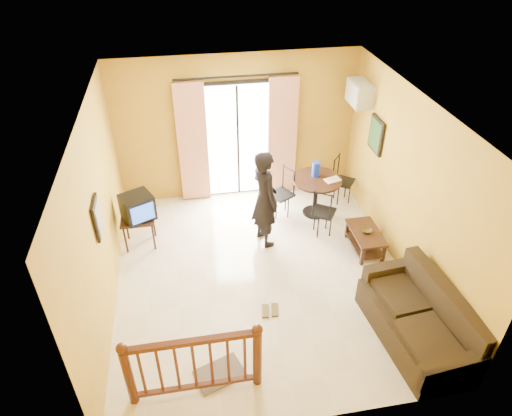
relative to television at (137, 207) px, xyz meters
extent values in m
plane|color=beige|center=(1.87, -1.12, -0.77)|extent=(5.00, 5.00, 0.00)
plane|color=white|center=(1.87, -1.12, 2.03)|extent=(5.00, 5.00, 0.00)
plane|color=#B78C23|center=(1.87, 1.38, 0.63)|extent=(4.50, 0.00, 4.50)
plane|color=#B78C23|center=(1.87, -3.62, 0.63)|extent=(4.50, 0.00, 4.50)
plane|color=#B78C23|center=(-0.38, -1.12, 0.63)|extent=(0.00, 5.00, 5.00)
plane|color=#B78C23|center=(4.12, -1.12, 0.63)|extent=(0.00, 5.00, 5.00)
cube|color=black|center=(1.87, 1.36, 0.38)|extent=(1.34, 0.03, 2.34)
cube|color=white|center=(1.87, 1.33, 0.38)|extent=(1.20, 0.04, 2.20)
cube|color=black|center=(1.87, 1.31, 0.38)|extent=(0.04, 0.02, 2.20)
cube|color=#F7E2BA|center=(1.02, 1.28, 0.43)|extent=(0.55, 0.08, 2.35)
cube|color=#F7E2BA|center=(2.72, 1.28, 0.43)|extent=(0.55, 0.08, 2.35)
cylinder|color=black|center=(1.87, 1.28, 1.65)|extent=(2.20, 0.04, 0.04)
cube|color=black|center=(-0.03, 0.00, -0.24)|extent=(0.55, 0.46, 0.04)
cylinder|color=black|center=(-0.26, -0.18, -0.51)|extent=(0.04, 0.04, 0.54)
cylinder|color=black|center=(0.20, -0.18, -0.51)|extent=(0.04, 0.04, 0.54)
cylinder|color=black|center=(-0.26, 0.19, -0.51)|extent=(0.04, 0.04, 0.54)
cylinder|color=black|center=(0.20, 0.19, -0.51)|extent=(0.04, 0.04, 0.54)
cube|color=black|center=(0.00, 0.00, 0.00)|extent=(0.62, 0.60, 0.43)
cube|color=blue|center=(0.09, -0.20, 0.00)|extent=(0.36, 0.18, 0.31)
cube|color=black|center=(-0.35, -1.32, 0.78)|extent=(0.04, 0.42, 0.52)
cube|color=#615C53|center=(-0.33, -1.32, 0.78)|extent=(0.01, 0.34, 0.44)
cylinder|color=black|center=(3.18, 0.38, -0.03)|extent=(0.91, 0.91, 0.04)
cylinder|color=black|center=(3.18, 0.38, -0.40)|extent=(0.08, 0.08, 0.74)
cylinder|color=black|center=(3.18, 0.38, -0.76)|extent=(0.45, 0.45, 0.03)
cylinder|color=#152FC7|center=(3.18, 0.49, 0.12)|extent=(0.15, 0.15, 0.28)
cube|color=#F2E4CF|center=(3.44, 0.28, 0.00)|extent=(0.32, 0.25, 0.02)
cube|color=silver|center=(3.97, 0.83, 1.38)|extent=(0.30, 0.60, 0.40)
cube|color=gray|center=(3.82, 0.83, 1.38)|extent=(0.02, 0.56, 0.36)
cube|color=black|center=(4.09, 0.18, 0.88)|extent=(0.04, 0.50, 0.60)
cube|color=black|center=(4.06, 0.18, 0.88)|extent=(0.01, 0.42, 0.52)
cube|color=black|center=(3.72, -0.80, -0.42)|extent=(0.46, 0.83, 0.04)
cube|color=black|center=(3.72, -0.80, -0.66)|extent=(0.42, 0.79, 0.03)
cube|color=black|center=(3.53, -1.16, -0.60)|extent=(0.05, 0.05, 0.35)
cube|color=black|center=(3.90, -1.16, -0.60)|extent=(0.05, 0.05, 0.35)
cube|color=black|center=(3.53, -0.43, -0.60)|extent=(0.05, 0.05, 0.35)
cube|color=black|center=(3.90, -0.43, -0.60)|extent=(0.05, 0.05, 0.35)
imported|color=#4F3D1B|center=(3.72, -0.80, -0.38)|extent=(0.23, 0.23, 0.06)
cube|color=black|center=(3.67, -2.73, -0.56)|extent=(1.03, 1.81, 0.43)
cube|color=black|center=(3.99, -2.73, -0.18)|extent=(0.36, 1.74, 0.59)
cube|color=black|center=(3.67, -3.57, -0.32)|extent=(0.88, 0.26, 0.32)
cube|color=black|center=(3.67, -1.88, -0.32)|extent=(0.88, 0.26, 0.32)
cube|color=black|center=(3.61, -3.11, -0.31)|extent=(0.66, 0.76, 0.11)
cube|color=black|center=(3.61, -2.35, -0.31)|extent=(0.66, 0.76, 0.11)
imported|color=black|center=(2.08, -0.27, 0.10)|extent=(0.60, 0.74, 1.74)
cylinder|color=#471E0F|center=(-0.03, -3.02, -0.31)|extent=(0.11, 0.11, 0.92)
cylinder|color=#471E0F|center=(1.47, -3.02, -0.31)|extent=(0.11, 0.11, 0.92)
sphere|color=#471E0F|center=(-0.03, -3.02, 0.20)|extent=(0.13, 0.13, 0.13)
sphere|color=#471E0F|center=(1.47, -3.02, 0.20)|extent=(0.13, 0.13, 0.13)
cube|color=#471E0F|center=(0.72, -3.02, 0.15)|extent=(1.55, 0.08, 0.06)
cube|color=#471E0F|center=(0.72, -3.02, -0.67)|extent=(1.55, 0.06, 0.05)
cube|color=#5C514A|center=(1.02, -2.83, -0.76)|extent=(0.70, 0.58, 0.02)
cube|color=#4F3D1B|center=(1.79, -1.91, -0.76)|extent=(0.14, 0.26, 0.03)
cube|color=#4F3D1B|center=(1.93, -1.91, -0.76)|extent=(0.14, 0.26, 0.03)
camera|label=1|loc=(0.86, -6.41, 4.27)|focal=32.00mm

